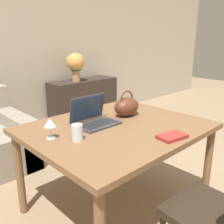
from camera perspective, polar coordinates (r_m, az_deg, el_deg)
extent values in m
cube|color=#BCB29E|center=(3.79, -22.60, 14.88)|extent=(10.00, 0.06, 2.70)
cube|color=brown|center=(1.93, 1.07, -3.69)|extent=(1.32, 1.09, 0.04)
cylinder|color=brown|center=(2.29, 21.00, -11.57)|extent=(0.06, 0.06, 0.70)
cylinder|color=brown|center=(2.16, -20.34, -13.24)|extent=(0.06, 0.06, 0.70)
cylinder|color=brown|center=(2.78, 2.80, -5.33)|extent=(0.06, 0.06, 0.70)
cube|color=#2D2319|center=(1.64, 21.45, -20.89)|extent=(0.47, 0.47, 0.05)
cylinder|color=#2D2319|center=(1.98, 18.64, -21.46)|extent=(0.04, 0.04, 0.39)
cube|color=gray|center=(3.16, -21.39, -5.04)|extent=(0.20, 0.96, 0.56)
cube|color=#332823|center=(4.18, -6.45, 2.39)|extent=(1.15, 0.40, 0.73)
cube|color=#38383D|center=(1.93, -3.19, -2.85)|extent=(0.33, 0.21, 0.02)
cube|color=black|center=(1.92, -3.09, -2.65)|extent=(0.28, 0.13, 0.00)
cube|color=#38383D|center=(1.99, -5.63, 0.97)|extent=(0.33, 0.04, 0.20)
cube|color=#23334C|center=(1.99, -5.49, 0.97)|extent=(0.30, 0.04, 0.18)
cylinder|color=silver|center=(1.65, -7.95, -4.67)|extent=(0.07, 0.07, 0.11)
cylinder|color=silver|center=(1.73, -13.76, -5.83)|extent=(0.06, 0.06, 0.01)
cylinder|color=silver|center=(1.72, -13.86, -4.51)|extent=(0.01, 0.01, 0.08)
cone|color=silver|center=(1.69, -14.02, -2.35)|extent=(0.08, 0.08, 0.06)
ellipsoid|color=#592D1E|center=(2.15, 3.36, 1.21)|extent=(0.25, 0.17, 0.16)
torus|color=#592D1E|center=(2.13, 3.39, 2.97)|extent=(0.15, 0.01, 0.15)
cylinder|color=tan|center=(3.94, -8.21, 8.33)|extent=(0.12, 0.12, 0.19)
sphere|color=#3D6B38|center=(3.92, -8.30, 10.43)|extent=(0.21, 0.21, 0.21)
sphere|color=#D6994C|center=(3.92, -8.33, 11.23)|extent=(0.28, 0.28, 0.28)
cube|color=maroon|center=(1.74, 13.58, -5.45)|extent=(0.21, 0.15, 0.02)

